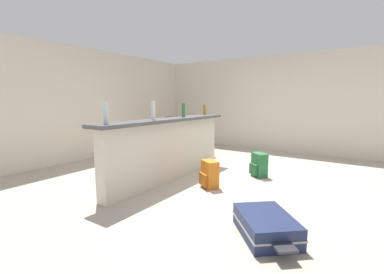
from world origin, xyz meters
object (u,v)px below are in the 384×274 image
object	(u,v)px
dining_table	(184,128)
backpack_green	(259,165)
dining_chair_near_partition	(200,135)
dining_chair_far_side	(170,132)
bottle_clear	(106,113)
suitcase_flat_navy	(266,225)
backpack_orange	(209,175)
bottle_green	(184,110)
bottle_amber	(205,110)
bottle_white	(153,110)

from	to	relation	value
dining_table	backpack_green	distance (m)	2.51
dining_chair_near_partition	dining_chair_far_side	xyz separation A→B (m)	(0.09, 1.02, 0.00)
bottle_clear	dining_chair_far_side	size ratio (longest dim) A/B	0.31
suitcase_flat_navy	backpack_orange	bearing A→B (deg)	51.29
dining_chair_near_partition	suitcase_flat_navy	distance (m)	3.85
bottle_clear	bottle_green	size ratio (longest dim) A/B	1.16
dining_table	suitcase_flat_navy	world-z (taller)	dining_table
backpack_green	dining_chair_near_partition	bearing A→B (deg)	63.65
bottle_amber	backpack_green	world-z (taller)	bottle_amber
dining_table	backpack_orange	size ratio (longest dim) A/B	2.62
bottle_green	dining_chair_near_partition	distance (m)	1.67
dining_table	backpack_orange	distance (m)	2.70
backpack_orange	dining_chair_far_side	bearing A→B (deg)	50.25
dining_chair_far_side	suitcase_flat_navy	distance (m)	4.64
bottle_green	dining_chair_near_partition	size ratio (longest dim) A/B	0.27
bottle_amber	dining_chair_near_partition	distance (m)	1.04
bottle_green	bottle_clear	bearing A→B (deg)	179.72
dining_table	dining_chair_near_partition	size ratio (longest dim) A/B	1.18
dining_table	suitcase_flat_navy	distance (m)	4.25
bottle_white	backpack_orange	distance (m)	1.31
bottle_clear	dining_chair_near_partition	world-z (taller)	bottle_clear
bottle_white	dining_table	bearing A→B (deg)	25.54
dining_chair_far_side	bottle_white	bearing A→B (deg)	-146.06
bottle_clear	backpack_green	size ratio (longest dim) A/B	0.68
backpack_green	dining_table	bearing A→B (deg)	68.44
bottle_white	dining_chair_far_side	xyz separation A→B (m)	(2.40, 1.62, -0.68)
dining_chair_near_partition	backpack_orange	size ratio (longest dim) A/B	2.21
backpack_green	backpack_orange	distance (m)	1.09
dining_chair_near_partition	backpack_orange	bearing A→B (deg)	-144.45
dining_chair_near_partition	dining_chair_far_side	world-z (taller)	same
bottle_amber	dining_table	xyz separation A→B (m)	(0.68, 1.03, -0.50)
dining_chair_far_side	bottle_green	bearing A→B (deg)	-134.50
suitcase_flat_navy	bottle_white	bearing A→B (deg)	74.77
bottle_clear	suitcase_flat_navy	xyz separation A→B (m)	(0.29, -2.02, -1.08)
dining_table	dining_chair_near_partition	distance (m)	0.54
bottle_clear	bottle_white	bearing A→B (deg)	-4.69
bottle_amber	backpack_orange	size ratio (longest dim) A/B	0.48
dining_chair_near_partition	suitcase_flat_navy	bearing A→B (deg)	-138.12
bottle_white	dining_chair_near_partition	world-z (taller)	bottle_white
bottle_clear	dining_table	world-z (taller)	bottle_clear
dining_chair_far_side	backpack_orange	distance (m)	3.09
bottle_clear	dining_table	size ratio (longest dim) A/B	0.26
bottle_white	dining_chair_far_side	world-z (taller)	bottle_white
dining_chair_near_partition	suitcase_flat_navy	world-z (taller)	dining_chair_near_partition
bottle_green	dining_chair_near_partition	xyz separation A→B (m)	(1.44, 0.54, -0.65)
bottle_clear	dining_chair_far_side	world-z (taller)	bottle_clear
bottle_white	dining_table	world-z (taller)	bottle_white
bottle_green	backpack_green	distance (m)	1.67
bottle_white	backpack_green	size ratio (longest dim) A/B	0.70
bottle_white	suitcase_flat_navy	world-z (taller)	bottle_white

